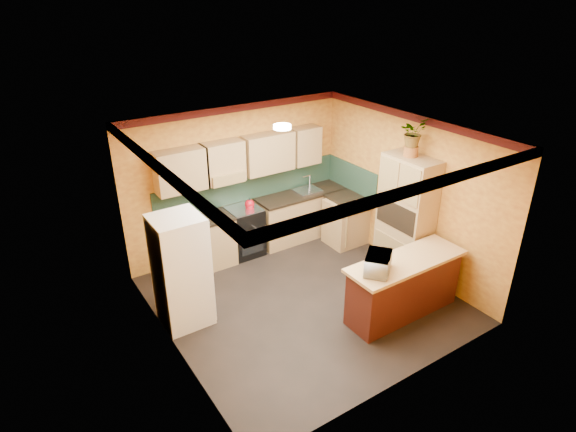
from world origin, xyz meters
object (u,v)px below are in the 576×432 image
at_px(stove, 244,231).
at_px(breakfast_bar, 403,288).
at_px(pantry, 406,218).
at_px(microwave, 378,263).
at_px(base_cabinets_back, 274,223).
at_px(fridge, 181,271).

height_order(stove, breakfast_bar, stove).
distance_m(pantry, microwave, 1.60).
relative_size(base_cabinets_back, fridge, 2.15).
bearing_deg(stove, microwave, -79.45).
bearing_deg(stove, fridge, -143.40).
distance_m(pantry, breakfast_bar, 1.30).
xyz_separation_m(stove, breakfast_bar, (1.11, -2.88, -0.02)).
bearing_deg(stove, breakfast_bar, -68.92).
relative_size(stove, fridge, 0.54).
relative_size(base_cabinets_back, pantry, 1.74).
relative_size(fridge, microwave, 3.52).
height_order(stove, microwave, microwave).
bearing_deg(base_cabinets_back, breakfast_bar, -80.42).
relative_size(base_cabinets_back, microwave, 7.57).
bearing_deg(pantry, stove, 132.91).
height_order(pantry, breakfast_bar, pantry).
xyz_separation_m(pantry, microwave, (-1.38, -0.83, 0.01)).
distance_m(stove, breakfast_bar, 3.09).
bearing_deg(pantry, fridge, 167.41).
xyz_separation_m(base_cabinets_back, breakfast_bar, (0.49, -2.88, 0.00)).
relative_size(pantry, microwave, 4.35).
bearing_deg(breakfast_bar, microwave, 180.00).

